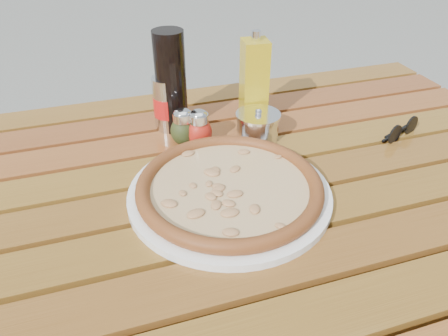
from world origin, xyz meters
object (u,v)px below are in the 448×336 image
object	(u,v)px
pepper_shaker	(199,129)
dark_bottle	(171,82)
oregano_shaker	(183,127)
soda_can	(169,104)
plate	(230,194)
pizza	(230,187)
sunglasses	(402,130)
olive_oil_cruet	(254,82)
table	(227,219)
parmesan_tin	(258,126)

from	to	relation	value
pepper_shaker	dark_bottle	size ratio (longest dim) A/B	0.37
oregano_shaker	soda_can	size ratio (longest dim) A/B	0.68
plate	pizza	xyz separation A→B (m)	(-0.00, 0.00, 0.02)
sunglasses	olive_oil_cruet	bearing A→B (deg)	127.67
pizza	sunglasses	distance (m)	0.43
pizza	plate	bearing A→B (deg)	-44.12
oregano_shaker	soda_can	xyz separation A→B (m)	(-0.01, 0.08, 0.02)
table	plate	xyz separation A→B (m)	(-0.01, -0.03, 0.08)
olive_oil_cruet	sunglasses	distance (m)	0.34
pizza	sunglasses	xyz separation A→B (m)	(0.43, 0.09, -0.01)
pepper_shaker	dark_bottle	xyz separation A→B (m)	(-0.04, 0.09, 0.07)
dark_bottle	sunglasses	world-z (taller)	dark_bottle
oregano_shaker	olive_oil_cruet	world-z (taller)	olive_oil_cruet
parmesan_tin	sunglasses	world-z (taller)	parmesan_tin
oregano_shaker	sunglasses	distance (m)	0.47
table	dark_bottle	size ratio (longest dim) A/B	6.36
table	olive_oil_cruet	xyz separation A→B (m)	(0.14, 0.23, 0.17)
sunglasses	soda_can	bearing A→B (deg)	135.83
oregano_shaker	dark_bottle	bearing A→B (deg)	93.49
dark_bottle	olive_oil_cruet	distance (m)	0.18
pizza	soda_can	bearing A→B (deg)	99.14
plate	oregano_shaker	xyz separation A→B (m)	(-0.03, 0.21, 0.03)
pizza	olive_oil_cruet	distance (m)	0.30
table	soda_can	distance (m)	0.30
pizza	oregano_shaker	xyz separation A→B (m)	(-0.03, 0.21, 0.02)
oregano_shaker	dark_bottle	distance (m)	0.10
parmesan_tin	sunglasses	xyz separation A→B (m)	(0.30, -0.09, -0.01)
soda_can	sunglasses	xyz separation A→B (m)	(0.47, -0.20, -0.04)
pizza	dark_bottle	xyz separation A→B (m)	(-0.04, 0.28, 0.09)
pizza	oregano_shaker	bearing A→B (deg)	99.16
oregano_shaker	pizza	bearing A→B (deg)	-80.84
plate	oregano_shaker	distance (m)	0.21
plate	pizza	size ratio (longest dim) A/B	0.88
olive_oil_cruet	sunglasses	xyz separation A→B (m)	(0.28, -0.17, -0.08)
pizza	pepper_shaker	bearing A→B (deg)	90.88
pizza	pepper_shaker	world-z (taller)	pepper_shaker
olive_oil_cruet	pizza	bearing A→B (deg)	-119.02
table	pizza	bearing A→B (deg)	-100.52
table	soda_can	size ratio (longest dim) A/B	11.67
plate	pizza	world-z (taller)	pizza
table	olive_oil_cruet	bearing A→B (deg)	59.04
oregano_shaker	sunglasses	xyz separation A→B (m)	(0.46, -0.12, -0.02)
table	oregano_shaker	distance (m)	0.22
soda_can	sunglasses	world-z (taller)	soda_can
plate	soda_can	bearing A→B (deg)	99.14
olive_oil_cruet	sunglasses	size ratio (longest dim) A/B	1.95
pizza	oregano_shaker	distance (m)	0.21
oregano_shaker	parmesan_tin	world-z (taller)	oregano_shaker
soda_can	oregano_shaker	bearing A→B (deg)	-80.90
olive_oil_cruet	parmesan_tin	size ratio (longest dim) A/B	1.91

